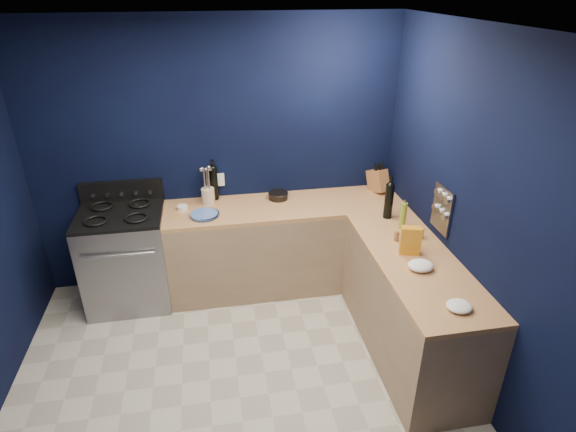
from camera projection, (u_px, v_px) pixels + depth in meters
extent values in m
cube|color=#AEA999|center=(240.00, 398.00, 3.55)|extent=(3.50, 3.50, 0.02)
cube|color=silver|center=(216.00, 30.00, 2.36)|extent=(3.50, 3.50, 0.02)
cube|color=black|center=(218.00, 158.00, 4.50)|extent=(3.50, 0.02, 2.60)
cube|color=black|center=(485.00, 228.00, 3.23)|extent=(0.02, 3.50, 2.60)
cube|color=#94785B|center=(285.00, 247.00, 4.70)|extent=(2.30, 0.63, 0.86)
cube|color=brown|center=(285.00, 207.00, 4.50)|extent=(2.30, 0.63, 0.04)
cube|color=#94785B|center=(409.00, 308.00, 3.82)|extent=(0.63, 1.67, 0.86)
cube|color=brown|center=(416.00, 262.00, 3.62)|extent=(0.63, 1.67, 0.04)
cube|color=gray|center=(127.00, 259.00, 4.43)|extent=(0.76, 0.66, 0.92)
cube|color=black|center=(123.00, 279.00, 4.16)|extent=(0.59, 0.02, 0.42)
cube|color=black|center=(119.00, 215.00, 4.22)|extent=(0.76, 0.66, 0.03)
cube|color=black|center=(122.00, 191.00, 4.43)|extent=(0.76, 0.06, 0.20)
cube|color=gray|center=(442.00, 209.00, 3.76)|extent=(0.02, 0.28, 0.38)
cube|color=white|center=(220.00, 180.00, 4.58)|extent=(0.09, 0.02, 0.13)
cylinder|color=teal|center=(204.00, 215.00, 4.26)|extent=(0.28, 0.28, 0.03)
cylinder|color=white|center=(183.00, 208.00, 4.39)|extent=(0.10, 0.10, 0.04)
cylinder|color=beige|center=(208.00, 196.00, 4.48)|extent=(0.16, 0.16, 0.16)
cylinder|color=black|center=(214.00, 184.00, 4.53)|extent=(0.08, 0.08, 0.33)
cylinder|color=black|center=(278.00, 195.00, 4.59)|extent=(0.22, 0.22, 0.07)
cube|color=brown|center=(378.00, 181.00, 4.73)|extent=(0.21, 0.29, 0.27)
cylinder|color=black|center=(389.00, 201.00, 4.18)|extent=(0.08, 0.08, 0.32)
cylinder|color=olive|center=(403.00, 216.00, 4.01)|extent=(0.06, 0.06, 0.24)
cylinder|color=olive|center=(397.00, 236.00, 3.85)|extent=(0.05, 0.05, 0.09)
cylinder|color=olive|center=(421.00, 233.00, 3.89)|extent=(0.06, 0.06, 0.10)
cube|color=#B92F0C|center=(410.00, 241.00, 3.64)|extent=(0.17, 0.12, 0.23)
ellipsoid|color=white|center=(421.00, 266.00, 3.47)|extent=(0.22, 0.20, 0.07)
ellipsoid|color=white|center=(459.00, 306.00, 3.06)|extent=(0.18, 0.16, 0.05)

